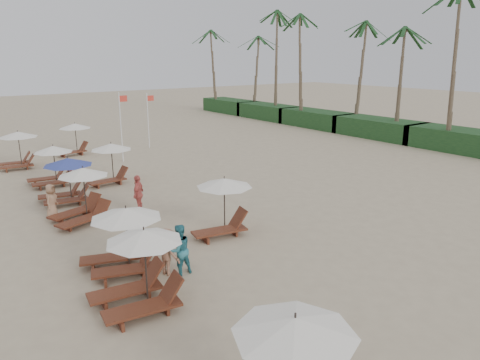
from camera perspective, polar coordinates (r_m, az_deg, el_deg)
ground at (r=16.39m, az=10.53°, el=-9.72°), size 160.00×160.00×0.00m
shrub_hedge at (r=41.56m, az=17.08°, el=6.26°), size 3.20×53.00×1.60m
palm_row at (r=41.70m, az=16.99°, el=18.89°), size 7.00×52.00×12.30m
lounger_station_1 at (r=13.17m, az=-12.87°, el=-11.41°), size 2.68×2.21×2.27m
lounger_station_2 at (r=15.41m, az=-14.79°, el=-7.34°), size 2.73×2.52×2.12m
lounger_station_3 at (r=20.37m, az=-19.64°, el=-2.24°), size 2.66×2.58×2.34m
lounger_station_4 at (r=23.30m, az=-21.19°, el=-0.09°), size 2.67×2.31×2.17m
lounger_station_5 at (r=26.84m, az=-22.76°, el=1.50°), size 2.52×2.06×2.16m
lounger_station_6 at (r=31.75m, az=-26.34°, el=3.41°), size 2.64×2.34×2.32m
inland_station_0 at (r=17.77m, az=-2.29°, el=-2.98°), size 2.87×2.24×2.22m
inland_station_1 at (r=25.87m, az=-16.12°, el=2.37°), size 2.76×2.24×2.22m
inland_station_2 at (r=34.49m, az=-20.23°, el=5.16°), size 2.77×2.24×2.22m
beachgoer_mid_a at (r=14.87m, az=-7.66°, el=-8.68°), size 0.86×0.68×1.70m
beachgoer_mid_b at (r=14.94m, az=-9.12°, el=-8.90°), size 0.84×1.13×1.56m
beachgoer_far_a at (r=20.92m, az=-12.66°, el=-1.71°), size 1.02×1.03×1.74m
beachgoer_far_b at (r=21.39m, az=-22.62°, el=-2.46°), size 0.86×0.88×1.53m
flag_pole_near at (r=31.15m, az=-14.70°, el=6.83°), size 0.60×0.08×4.57m
flag_pole_far at (r=35.53m, az=-11.44°, el=7.69°), size 0.60×0.08×4.18m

